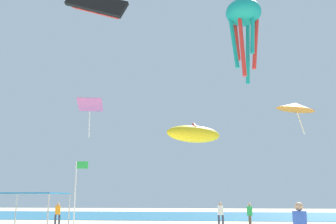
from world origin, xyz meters
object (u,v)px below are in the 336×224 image
Objects in this scene: person_central at (221,212)px; kite_inflatable_yellow at (194,134)px; kite_delta_orange at (295,106)px; banner_flag at (76,193)px; kite_octopus_teal at (244,17)px; kite_diamond_pink at (90,106)px; kite_parafoil_black at (96,4)px; canopy_tent at (32,195)px; person_leftmost at (250,212)px; person_rightmost at (58,212)px.

person_central is 0.31× the size of kite_inflatable_yellow.
person_central is 12.19m from kite_delta_orange.
banner_flag is 20.94m from kite_octopus_teal.
kite_delta_orange is at bearing -20.29° from kite_diamond_pink.
kite_parafoil_black reaches higher than kite_octopus_teal.
kite_delta_orange is (19.70, -3.28, -1.25)m from kite_diamond_pink.
canopy_tent is 0.46× the size of kite_octopus_teal.
person_leftmost is 14.18m from banner_flag.
kite_diamond_pink is at bearing 98.84° from canopy_tent.
banner_flag is at bearing -91.02° from person_rightmost.
kite_inflatable_yellow reaches higher than person_rightmost.
banner_flag is 0.69× the size of kite_inflatable_yellow.
person_rightmost is 21.76m from kite_delta_orange.
kite_parafoil_black is (1.39, 2.95, 18.71)m from person_rightmost.
person_central is 0.44× the size of kite_diamond_pink.
person_central is at bearing 71.85° from person_leftmost.
kite_diamond_pink is at bearing 116.89° from kite_parafoil_black.
canopy_tent is at bearing 122.49° from person_leftmost.
kite_octopus_teal is (12.39, 10.36, 14.49)m from canopy_tent.
kite_inflatable_yellow is at bearing -62.23° from kite_delta_orange.
kite_diamond_pink is (-0.47, 8.24, 10.14)m from person_rightmost.
kite_diamond_pink is at bearing 55.36° from person_leftmost.
person_rightmost is 0.43× the size of banner_flag.
person_leftmost is 1.01× the size of person_rightmost.
banner_flag is 22.57m from kite_delta_orange.
person_rightmost is (-12.32, -0.23, -0.03)m from person_central.
kite_parafoil_black is at bearing -58.72° from kite_delta_orange.
canopy_tent is 16.94m from kite_inflatable_yellow.
canopy_tent is at bearing 152.22° from banner_flag.
kite_diamond_pink is at bearing 66.83° from person_rightmost.
kite_diamond_pink is at bearing 130.61° from kite_inflatable_yellow.
person_rightmost is 12.29m from banner_flag.
kite_delta_orange is (4.85, 5.23, 8.88)m from person_leftmost.
kite_parafoil_black is (-10.93, 2.72, 18.68)m from person_central.
kite_parafoil_black reaches higher than person_rightmost.
kite_diamond_pink reaches higher than person_rightmost.
kite_parafoil_black is 1.40× the size of kite_delta_orange.
canopy_tent is 9.83m from person_rightmost.
kite_octopus_teal is at bearing -69.51° from kite_inflatable_yellow.
person_leftmost is at bearing -18.07° from kite_delta_orange.
person_leftmost reaches higher than person_rightmost.
kite_octopus_teal reaches higher than canopy_tent.
person_leftmost is 14.38m from person_rightmost.
banner_flag is (2.96, -1.56, 0.08)m from canopy_tent.
person_central is 12.32m from person_rightmost.
kite_diamond_pink is (-12.79, 8.02, 10.11)m from person_central.
person_leftmost is 15.75m from kite_octopus_teal.
canopy_tent is 0.83× the size of kite_diamond_pink.
person_central is 8.05m from kite_inflatable_yellow.
kite_octopus_teal is at bearing 39.91° from canopy_tent.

